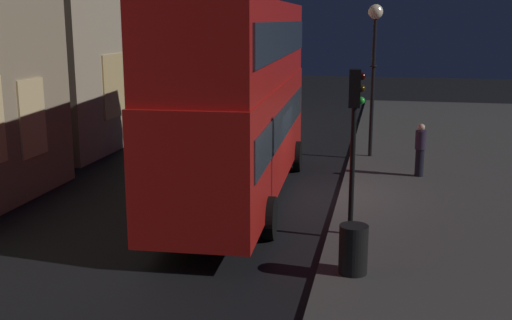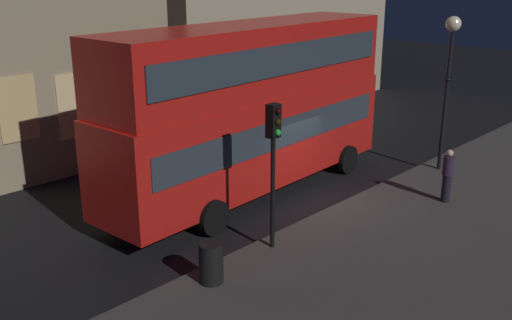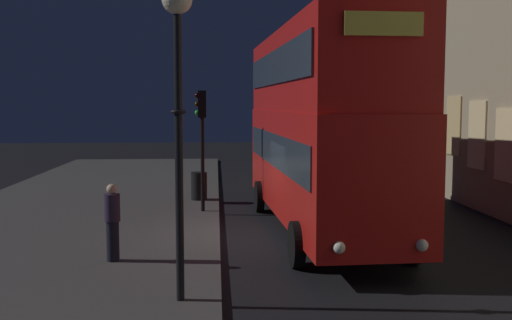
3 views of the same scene
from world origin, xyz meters
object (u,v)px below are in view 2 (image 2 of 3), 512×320
Objects in this scene: double_decker_bus at (251,102)px; pedestrian at (447,175)px; traffic_light_near_kerb at (274,146)px; street_lamp at (450,57)px; litter_bin at (211,263)px.

pedestrian is (3.46, -5.10, -2.08)m from double_decker_bus.
traffic_light_near_kerb is 2.26× the size of pedestrian.
traffic_light_near_kerb is at bearing 178.81° from street_lamp.
double_decker_bus is 2.09× the size of street_lamp.
street_lamp reaches higher than pedestrian.
double_decker_bus is 2.96× the size of traffic_light_near_kerb.
litter_bin is at bearing 174.51° from pedestrian.
pedestrian reaches higher than litter_bin.
traffic_light_near_kerb is (-2.61, -3.29, -0.19)m from double_decker_bus.
street_lamp is (8.85, -0.18, 1.30)m from traffic_light_near_kerb.
double_decker_bus is at bearing 34.98° from litter_bin.
litter_bin is (-4.95, -3.46, -2.46)m from double_decker_bus.
litter_bin is (-11.18, 0.01, -3.57)m from street_lamp.
double_decker_bus is 6.52m from litter_bin.
traffic_light_near_kerb is 3.89× the size of litter_bin.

